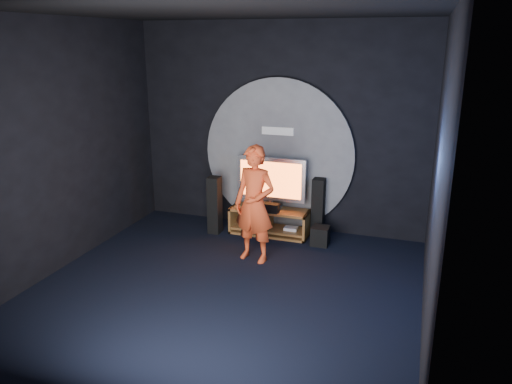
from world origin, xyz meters
TOP-DOWN VIEW (x-y plane):
  - floor at (0.00, 0.00)m, footprint 5.00×5.00m
  - back_wall at (0.00, 2.50)m, footprint 5.00×0.04m
  - front_wall at (0.00, -2.50)m, footprint 5.00×0.04m
  - left_wall at (-2.50, 0.00)m, footprint 0.04×5.00m
  - right_wall at (2.50, 0.00)m, footprint 0.04×5.00m
  - ceiling at (0.00, 0.00)m, footprint 5.00×5.00m
  - wall_disc_panel at (0.00, 2.44)m, footprint 2.60×0.11m
  - media_console at (-0.02, 2.05)m, footprint 1.33×0.45m
  - tv at (-0.03, 2.12)m, footprint 1.18×0.22m
  - center_speaker at (-0.03, 1.90)m, footprint 0.40×0.15m
  - remote at (-0.39, 1.93)m, footprint 0.18×0.05m
  - tower_speaker_left at (-0.93, 1.82)m, footprint 0.20×0.22m
  - tower_speaker_right at (0.75, 2.28)m, footprint 0.20×0.22m
  - subwoofer at (0.89, 1.87)m, footprint 0.28×0.28m
  - player at (0.07, 1.00)m, footprint 0.71×0.53m

SIDE VIEW (x-z plane):
  - floor at x=0.00m, z-range 0.00..0.00m
  - subwoofer at x=0.89m, z-range 0.00..0.31m
  - media_console at x=-0.02m, z-range -0.03..0.42m
  - remote at x=-0.39m, z-range 0.45..0.47m
  - tower_speaker_left at x=-0.93m, z-range 0.00..0.99m
  - tower_speaker_right at x=0.75m, z-range 0.00..0.99m
  - center_speaker at x=-0.03m, z-range 0.45..0.60m
  - player at x=0.07m, z-range 0.00..1.75m
  - tv at x=-0.03m, z-range 0.49..1.36m
  - wall_disc_panel at x=0.00m, z-range 0.00..2.60m
  - back_wall at x=0.00m, z-range 0.00..3.50m
  - front_wall at x=0.00m, z-range 0.00..3.50m
  - left_wall at x=-2.50m, z-range 0.00..3.50m
  - right_wall at x=2.50m, z-range 0.00..3.50m
  - ceiling at x=0.00m, z-range 3.50..3.51m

